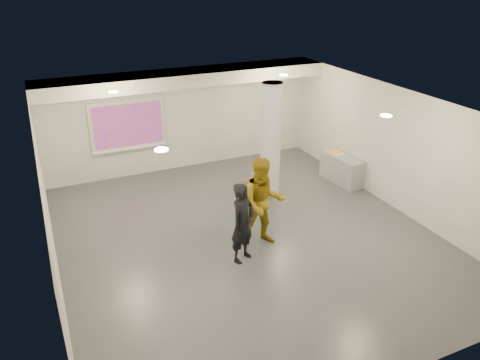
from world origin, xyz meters
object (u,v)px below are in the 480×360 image
column (271,140)px  projection_screen (128,126)px  man (263,203)px  woman (243,223)px  credenza (343,169)px

column → projection_screen: size_ratio=1.43×
projection_screen → column: bearing=-40.6°
projection_screen → man: (1.80, -4.80, -0.53)m
column → man: 2.56m
woman → man: bearing=1.3°
column → man: bearing=-121.2°
column → woman: column is taller
credenza → woman: 4.82m
credenza → man: man is taller
man → woman: bearing=-136.3°
projection_screen → credenza: bearing=-28.0°
column → woman: (-1.96, -2.54, -0.64)m
column → projection_screen: column is taller
column → woman: bearing=-127.6°
projection_screen → man: 5.16m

